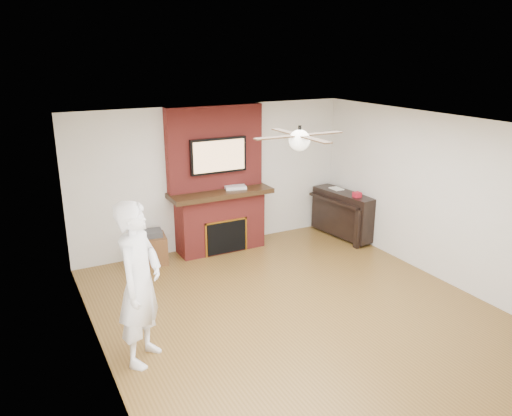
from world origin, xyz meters
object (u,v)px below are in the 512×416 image
piano (343,213)px  fireplace (218,194)px  person (140,284)px  side_table (151,248)px

piano → fireplace: bearing=158.6°
fireplace → piano: 2.41m
person → piano: 4.91m
fireplace → person: fireplace is taller
person → piano: bearing=-23.5°
fireplace → person: (-2.10, -2.69, -0.05)m
fireplace → person: 3.41m
fireplace → piano: size_ratio=1.83×
side_table → person: bearing=-99.4°
fireplace → side_table: 1.46m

